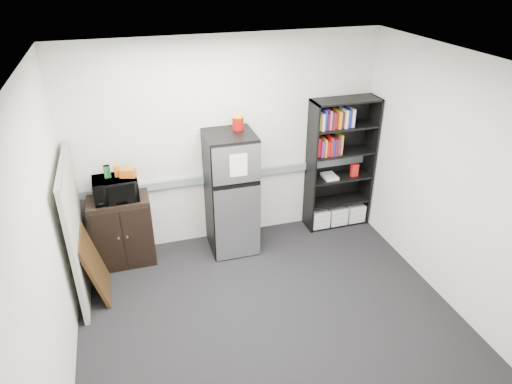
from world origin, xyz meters
TOP-DOWN VIEW (x-y plane):
  - floor at (0.00, 0.00)m, footprint 4.00×4.00m
  - wall_back at (0.00, 1.75)m, footprint 4.00×0.02m
  - wall_right at (2.00, 0.00)m, footprint 0.02×3.50m
  - wall_left at (-2.00, 0.00)m, footprint 0.02×3.50m
  - ceiling at (0.00, 0.00)m, footprint 4.00×3.50m
  - electrical_raceway at (0.00, 1.72)m, footprint 3.92×0.05m
  - wall_note at (-0.35, 1.74)m, footprint 0.14×0.00m
  - bookshelf at (1.53, 1.57)m, footprint 0.90×0.34m
  - cubicle_partition at (-1.90, 1.08)m, footprint 0.06×1.30m
  - cabinet at (-1.43, 1.50)m, footprint 0.73×0.48m
  - microwave at (-1.43, 1.48)m, footprint 0.52×0.36m
  - snack_box_a at (-1.50, 1.52)m, footprint 0.08×0.06m
  - snack_box_b at (-1.50, 1.52)m, footprint 0.07×0.05m
  - snack_box_c at (-1.38, 1.52)m, footprint 0.08×0.06m
  - snack_bag at (-1.27, 1.47)m, footprint 0.20×0.15m
  - refrigerator at (-0.05, 1.42)m, footprint 0.61×0.63m
  - coffee_can at (0.09, 1.55)m, footprint 0.14×0.14m
  - framed_poster at (-1.77, 0.94)m, footprint 0.24×0.63m

SIDE VIEW (x-z plane):
  - floor at x=0.00m, z-range 0.00..0.00m
  - framed_poster at x=-1.77m, z-range 0.01..0.80m
  - cabinet at x=-1.43m, z-range 0.00..0.91m
  - refrigerator at x=-0.05m, z-range 0.00..1.60m
  - cubicle_partition at x=-1.90m, z-range 0.00..1.62m
  - electrical_raceway at x=0.00m, z-range 0.85..0.95m
  - bookshelf at x=1.53m, z-range -0.01..1.84m
  - microwave at x=-1.43m, z-range 0.91..1.19m
  - snack_bag at x=-1.27m, z-range 1.19..1.29m
  - snack_box_c at x=-1.38m, z-range 1.19..1.33m
  - snack_box_a at x=-1.50m, z-range 1.19..1.34m
  - snack_box_b at x=-1.50m, z-range 1.19..1.34m
  - wall_back at x=0.00m, z-range 0.00..2.70m
  - wall_right at x=2.00m, z-range 0.00..2.70m
  - wall_left at x=-2.00m, z-range 0.00..2.70m
  - wall_note at x=-0.35m, z-range 1.50..1.60m
  - coffee_can at x=0.09m, z-range 1.60..1.79m
  - ceiling at x=0.00m, z-range 2.69..2.71m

